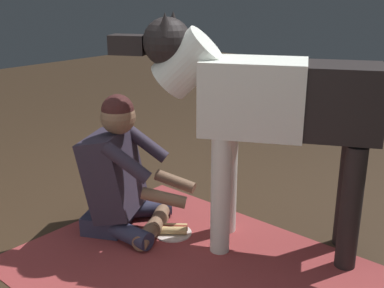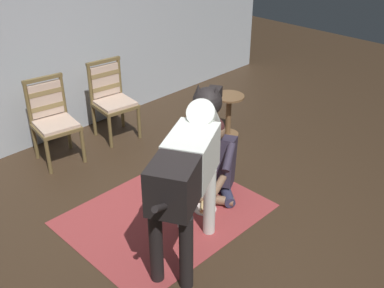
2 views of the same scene
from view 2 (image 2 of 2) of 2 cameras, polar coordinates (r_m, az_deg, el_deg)
ground_plane at (r=4.49m, az=0.33°, el=-9.85°), size 13.81×13.81×0.00m
back_wall at (r=5.78m, az=-18.46°, el=12.38°), size 7.98×0.10×2.60m
area_rug at (r=4.61m, az=-3.33°, el=-8.63°), size 1.83×1.45×0.01m
dining_chair_left_of_pair at (r=5.51m, az=-16.96°, el=3.32°), size 0.53×0.53×0.98m
dining_chair_right_of_pair at (r=5.90m, az=-10.01°, el=5.92°), size 0.51×0.52×0.98m
person_sitting_on_floor at (r=4.73m, az=2.73°, el=-2.37°), size 0.74×0.63×0.87m
large_dog at (r=3.77m, az=-0.36°, el=-2.42°), size 1.51×0.88×1.33m
hot_dog_on_plate at (r=4.66m, az=1.62°, el=-7.85°), size 0.23×0.23×0.06m
round_side_table at (r=5.89m, az=4.55°, el=3.96°), size 0.38×0.38×0.56m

